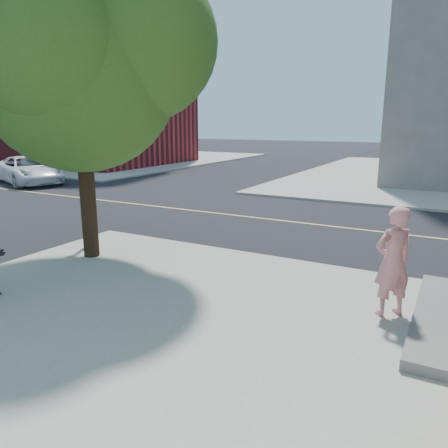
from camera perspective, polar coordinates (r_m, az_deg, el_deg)
The scene contains 10 objects.
ground at distance 14.01m, azimuth -11.82°, elevation -1.79°, with size 140.00×140.00×0.00m, color black.
road_ew at distance 17.57m, azimuth -2.34°, elevation 1.56°, with size 140.00×9.00×0.01m, color black.
road_ns at distance 18.00m, azimuth -25.32°, elevation 0.56°, with size 9.00×140.00×0.01m, color black.
sidewalk_nw at distance 45.12m, azimuth -16.62°, elevation 8.31°, with size 26.00×25.00×0.12m, color #9B998C.
church at distance 40.54m, azimuth -17.82°, elevation 17.82°, with size 15.20×12.00×14.40m.
office_block at distance 52.33m, azimuth -24.29°, elevation 18.29°, with size 12.00×14.08×18.00m.
man_on_phone at distance 8.38m, azimuth 21.29°, elevation -4.63°, with size 0.74×0.49×2.03m, color pink.
street_tree at distance 11.61m, azimuth -18.25°, elevation 21.42°, with size 6.10×5.55×8.10m.
signal_pole at distance 14.50m, azimuth -24.31°, elevation 13.07°, with size 4.00×0.45×4.52m.
car_a at distance 28.17m, azimuth -24.30°, elevation 6.49°, with size 2.66×5.77×1.60m, color white.
Camera 1 is at (8.86, -10.25, 3.59)m, focal length 34.79 mm.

